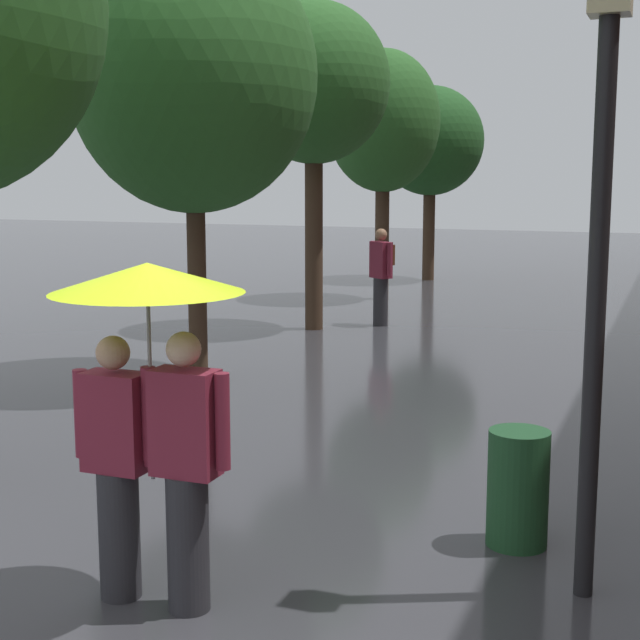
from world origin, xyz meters
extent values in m
plane|color=#38383D|center=(0.00, 0.00, 0.00)|extent=(80.00, 80.00, 0.00)
cylinder|color=#473323|center=(-2.76, 6.03, 1.29)|extent=(0.24, 0.24, 2.59)
ellipsoid|color=#2D6628|center=(-2.76, 6.03, 3.88)|extent=(3.12, 3.12, 3.43)
cylinder|color=#473323|center=(-2.83, 10.26, 1.58)|extent=(0.31, 0.31, 3.15)
ellipsoid|color=#2D6628|center=(-2.83, 10.26, 4.16)|extent=(2.55, 2.55, 2.68)
cylinder|color=#473323|center=(-2.94, 14.42, 1.32)|extent=(0.30, 0.30, 2.64)
ellipsoid|color=#2D6628|center=(-2.94, 14.42, 3.75)|extent=(2.38, 2.38, 2.95)
cylinder|color=#473323|center=(-2.95, 18.31, 1.23)|extent=(0.30, 0.30, 2.46)
ellipsoid|color=#235623|center=(-2.95, 18.31, 3.47)|extent=(2.64, 2.64, 2.69)
cylinder|color=#2D2D33|center=(-0.13, 0.24, 0.41)|extent=(0.26, 0.26, 0.83)
cube|color=maroon|center=(-0.13, 0.24, 1.14)|extent=(0.40, 0.22, 0.62)
sphere|color=tan|center=(-0.13, 0.24, 1.58)|extent=(0.21, 0.21, 0.21)
cylinder|color=maroon|center=(-0.38, 0.24, 1.17)|extent=(0.09, 0.09, 0.56)
cylinder|color=maroon|center=(0.12, 0.24, 1.17)|extent=(0.09, 0.09, 0.56)
cylinder|color=#2D2D33|center=(0.36, 0.24, 0.43)|extent=(0.26, 0.26, 0.86)
cube|color=maroon|center=(0.36, 0.24, 1.19)|extent=(0.40, 0.22, 0.65)
sphere|color=beige|center=(0.36, 0.24, 1.63)|extent=(0.21, 0.21, 0.21)
cylinder|color=maroon|center=(0.11, 0.24, 1.22)|extent=(0.09, 0.09, 0.58)
cylinder|color=maroon|center=(0.61, 0.24, 1.22)|extent=(0.09, 0.09, 0.58)
cylinder|color=#9E9EA3|center=(0.11, 0.26, 1.39)|extent=(0.02, 0.02, 1.18)
cone|color=#BCE019|center=(0.11, 0.26, 2.05)|extent=(1.17, 1.17, 0.18)
cylinder|color=black|center=(2.60, 1.35, 1.78)|extent=(0.12, 0.12, 3.57)
cylinder|color=#1E4C28|center=(2.06, 2.00, 0.42)|extent=(0.44, 0.44, 0.85)
cylinder|color=#2D2D33|center=(-1.88, 11.04, 0.42)|extent=(0.26, 0.26, 0.85)
cube|color=maroon|center=(-1.88, 11.04, 1.17)|extent=(0.45, 0.41, 0.64)
sphere|color=#9E7051|center=(-1.88, 11.04, 1.61)|extent=(0.21, 0.21, 0.21)
cylinder|color=maroon|center=(-1.67, 10.89, 1.20)|extent=(0.09, 0.09, 0.57)
cylinder|color=maroon|center=(-2.08, 11.19, 1.20)|extent=(0.09, 0.09, 0.57)
cube|color=#592D19|center=(-1.79, 11.15, 1.25)|extent=(0.29, 0.27, 0.36)
camera|label=1|loc=(3.09, -4.48, 2.66)|focal=52.19mm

